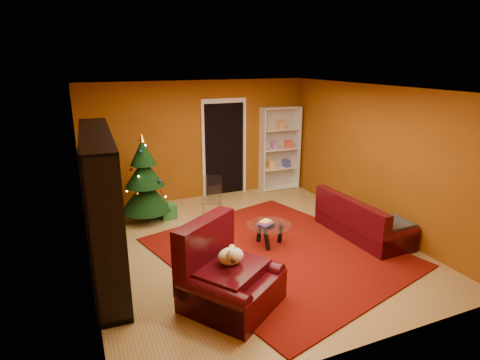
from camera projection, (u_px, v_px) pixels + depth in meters
name	position (u px, v px, depth m)	size (l,w,h in m)	color
floor	(249.00, 247.00, 6.80)	(5.00, 5.50, 0.05)	olive
ceiling	(250.00, 87.00, 6.03)	(5.00, 5.50, 0.05)	silver
wall_back	(198.00, 140.00, 8.86)	(5.00, 0.05, 2.60)	#84470E
wall_left	(81.00, 191.00, 5.47)	(0.05, 5.50, 2.60)	#84470E
wall_right	(375.00, 157.00, 7.36)	(0.05, 5.50, 2.60)	#84470E
doorway	(224.00, 150.00, 9.11)	(1.06, 0.60, 2.16)	black
rug	(277.00, 252.00, 6.55)	(3.21, 3.74, 0.02)	#660E07
media_unit	(102.00, 206.00, 5.65)	(0.42, 2.74, 2.10)	black
christmas_tree	(145.00, 179.00, 7.63)	(0.97, 0.97, 1.73)	black
gift_box_teal	(152.00, 210.00, 7.99)	(0.29, 0.29, 0.29)	teal
gift_box_green	(169.00, 211.00, 7.92)	(0.29, 0.29, 0.29)	#1E632C
gift_box_red	(157.00, 208.00, 8.20)	(0.21, 0.21, 0.21)	#A41319
white_bookshelf	(280.00, 149.00, 9.50)	(0.94, 0.34, 2.02)	white
armchair	(232.00, 274.00, 5.02)	(1.14, 1.14, 0.89)	black
dog	(231.00, 256.00, 5.02)	(0.40, 0.30, 0.29)	beige
sofa	(364.00, 216.00, 7.06)	(1.77, 0.79, 0.76)	black
coffee_table	(269.00, 235.00, 6.74)	(0.75, 0.75, 0.47)	gray
acrylic_chair	(212.00, 201.00, 7.80)	(0.39, 0.43, 0.77)	#66605B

